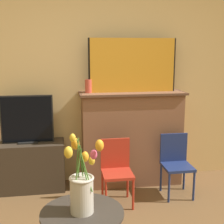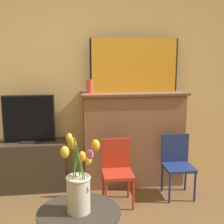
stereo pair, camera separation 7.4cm
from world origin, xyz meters
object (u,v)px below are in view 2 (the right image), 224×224
object	(u,v)px
vase_tulips	(79,187)
chair_red	(117,167)
chair_blue	(177,161)
painting	(134,65)
tv_monitor	(29,120)

from	to	relation	value
vase_tulips	chair_red	bearing A→B (deg)	68.49
chair_red	chair_blue	distance (m)	0.71
painting	tv_monitor	world-z (taller)	painting
chair_red	vase_tulips	xyz separation A→B (m)	(-0.43, -1.09, 0.31)
tv_monitor	chair_blue	size ratio (longest dim) A/B	0.86
chair_blue	vase_tulips	bearing A→B (deg)	-133.66
chair_red	vase_tulips	distance (m)	1.21
chair_blue	vase_tulips	size ratio (longest dim) A/B	1.22
painting	chair_blue	size ratio (longest dim) A/B	1.50
painting	chair_red	distance (m)	1.20
painting	tv_monitor	xyz separation A→B (m)	(-1.23, -0.02, -0.61)
tv_monitor	vase_tulips	xyz separation A→B (m)	(0.53, -1.56, -0.14)
chair_blue	vase_tulips	distance (m)	1.67
tv_monitor	chair_blue	xyz separation A→B (m)	(1.66, -0.38, -0.45)
tv_monitor	chair_blue	distance (m)	1.76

